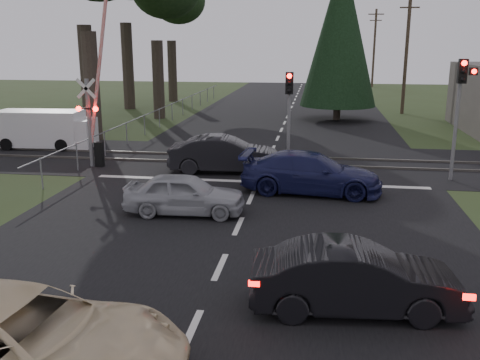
% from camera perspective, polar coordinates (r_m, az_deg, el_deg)
% --- Properties ---
extents(ground, '(120.00, 120.00, 0.00)m').
position_cam_1_polar(ground, '(13.19, -2.14, -9.27)').
color(ground, '#2F3E1C').
rests_on(ground, ground).
extents(road, '(14.00, 100.00, 0.01)m').
position_cam_1_polar(road, '(22.60, 2.46, 0.94)').
color(road, black).
rests_on(road, ground).
extents(rail_corridor, '(120.00, 8.00, 0.01)m').
position_cam_1_polar(rail_corridor, '(24.54, 2.95, 2.03)').
color(rail_corridor, black).
rests_on(rail_corridor, ground).
extents(stop_line, '(13.00, 0.35, 0.00)m').
position_cam_1_polar(stop_line, '(20.87, 1.94, -0.19)').
color(stop_line, silver).
rests_on(stop_line, ground).
extents(rail_near, '(120.00, 0.12, 0.10)m').
position_cam_1_polar(rail_near, '(23.76, 2.76, 1.72)').
color(rail_near, '#59544C').
rests_on(rail_near, ground).
extents(rail_far, '(120.00, 0.12, 0.10)m').
position_cam_1_polar(rail_far, '(25.31, 3.12, 2.52)').
color(rail_far, '#59544C').
rests_on(rail_far, ground).
extents(crossing_signal, '(1.62, 0.38, 6.96)m').
position_cam_1_polar(crossing_signal, '(23.86, -15.30, 6.18)').
color(crossing_signal, slate).
rests_on(crossing_signal, ground).
extents(traffic_signal_right, '(0.68, 0.48, 4.70)m').
position_cam_1_polar(traffic_signal_right, '(22.07, 22.50, 8.25)').
color(traffic_signal_right, slate).
rests_on(traffic_signal_right, ground).
extents(traffic_signal_center, '(0.32, 0.48, 4.10)m').
position_cam_1_polar(traffic_signal_center, '(22.71, 5.25, 8.14)').
color(traffic_signal_center, slate).
rests_on(traffic_signal_center, ground).
extents(utility_pole_mid, '(1.80, 0.26, 9.00)m').
position_cam_1_polar(utility_pole_mid, '(42.32, 17.35, 13.12)').
color(utility_pole_mid, '#4C3D2D').
rests_on(utility_pole_mid, ground).
extents(utility_pole_far, '(1.80, 0.26, 9.00)m').
position_cam_1_polar(utility_pole_far, '(67.15, 14.13, 13.64)').
color(utility_pole_far, '#4C3D2D').
rests_on(utility_pole_far, ground).
extents(conifer_tree, '(5.20, 5.20, 11.00)m').
position_cam_1_polar(conifer_tree, '(37.88, 10.67, 15.34)').
color(conifer_tree, '#473D33').
rests_on(conifer_tree, ground).
extents(fence_left, '(0.10, 36.00, 1.20)m').
position_cam_1_polar(fence_left, '(36.18, -7.87, 5.97)').
color(fence_left, slate).
rests_on(fence_left, ground).
extents(cream_coupe, '(5.59, 2.91, 1.51)m').
position_cam_1_polar(cream_coupe, '(9.47, -22.51, -15.55)').
color(cream_coupe, beige).
rests_on(cream_coupe, ground).
extents(dark_hatchback, '(4.35, 1.84, 1.40)m').
position_cam_1_polar(dark_hatchback, '(11.18, 12.20, -10.26)').
color(dark_hatchback, black).
rests_on(dark_hatchback, ground).
extents(silver_car, '(3.87, 1.69, 1.30)m').
position_cam_1_polar(silver_car, '(16.98, -5.92, -1.50)').
color(silver_car, '#A0A3A8').
rests_on(silver_car, ground).
extents(blue_sedan, '(5.18, 2.42, 1.46)m').
position_cam_1_polar(blue_sedan, '(19.41, 7.59, 0.74)').
color(blue_sedan, '#171A47').
rests_on(blue_sedan, ground).
extents(dark_car_far, '(4.72, 2.00, 1.51)m').
position_cam_1_polar(dark_car_far, '(22.31, -1.66, 2.74)').
color(dark_car_far, black).
rests_on(dark_car_far, ground).
extents(white_van, '(4.99, 2.12, 1.91)m').
position_cam_1_polar(white_van, '(29.17, -19.85, 5.12)').
color(white_van, white).
rests_on(white_van, ground).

